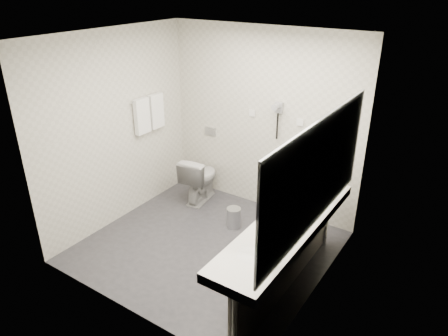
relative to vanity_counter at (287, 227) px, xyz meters
The scene contains 32 objects.
floor 1.39m from the vanity_counter, 169.92° to the left, with size 2.80×2.80×0.00m, color #2D2D32.
ceiling 2.05m from the vanity_counter, 169.92° to the left, with size 2.80×2.80×0.00m, color silver.
wall_back 1.93m from the vanity_counter, 126.87° to the left, with size 2.80×2.80×0.00m, color beige.
wall_front 1.64m from the vanity_counter, 135.64° to the right, with size 2.80×2.80×0.00m, color beige.
wall_left 2.57m from the vanity_counter, behind, with size 2.60×2.60×0.00m, color beige.
wall_right 0.56m from the vanity_counter, 36.03° to the left, with size 2.60×2.60×0.00m, color beige.
vanity_counter is the anchor object (origin of this frame).
vanity_panel 0.43m from the vanity_counter, ahead, with size 0.03×2.15×0.75m, color gray.
vanity_post_near 1.12m from the vanity_counter, 86.97° to the right, with size 0.06×0.06×0.75m, color silver.
vanity_post_far 1.12m from the vanity_counter, 86.97° to the left, with size 0.06×0.06×0.75m, color silver.
mirror 0.70m from the vanity_counter, ahead, with size 0.02×2.20×1.05m, color #B2BCC6.
basin_near 0.65m from the vanity_counter, 90.00° to the right, with size 0.40×0.31×0.05m, color silver.
basin_far 0.65m from the vanity_counter, 90.00° to the left, with size 0.40×0.31×0.05m, color silver.
faucet_near 0.69m from the vanity_counter, 73.30° to the right, with size 0.04×0.04×0.15m, color silver.
faucet_far 0.69m from the vanity_counter, 73.30° to the left, with size 0.04×0.04×0.15m, color silver.
soap_bottle_a 0.13m from the vanity_counter, 91.78° to the left, with size 0.04×0.04×0.09m, color beige.
soap_bottle_b 0.20m from the vanity_counter, 104.61° to the left, with size 0.06×0.06×0.08m, color beige.
soap_bottle_c 0.18m from the vanity_counter, ahead, with size 0.04×0.04×0.10m, color beige.
glass_left 0.33m from the vanity_counter, 54.98° to the left, with size 0.06×0.06×0.11m, color silver.
glass_right 0.38m from the vanity_counter, 72.21° to the left, with size 0.06×0.06×0.10m, color silver.
toilet 2.26m from the vanity_counter, 149.64° to the left, with size 0.39×0.69×0.70m, color silver.
flush_plate 2.48m from the vanity_counter, 143.06° to the left, with size 0.18×0.02×0.12m, color #B2B5BA.
pedal_bin 1.49m from the vanity_counter, 145.25° to the left, with size 0.19×0.19×0.26m, color #B2B5BA.
bin_lid 1.43m from the vanity_counter, 145.25° to the left, with size 0.19×0.19×0.01m, color #B2B5BA.
towel_rail 2.69m from the vanity_counter, 163.14° to the left, with size 0.02×0.02×0.62m, color silver.
towel_near 2.59m from the vanity_counter, 166.10° to the left, with size 0.07×0.24×0.48m, color white.
towel_far 2.67m from the vanity_counter, 160.15° to the left, with size 0.07×0.24×0.48m, color white.
dryer_cradle 1.85m from the vanity_counter, 120.76° to the left, with size 0.10×0.04×0.14m, color gray.
dryer_barrel 1.81m from the vanity_counter, 122.01° to the left, with size 0.08×0.08×0.14m, color gray.
dryer_cord 1.76m from the vanity_counter, 121.02° to the left, with size 0.02×0.02×0.35m, color black.
switch_plate_a 2.04m from the vanity_counter, 130.59° to the left, with size 0.09×0.02×0.09m, color silver.
switch_plate_b 1.69m from the vanity_counter, 111.13° to the left, with size 0.09×0.02×0.09m, color silver.
Camera 1 is at (2.53, -3.43, 3.05)m, focal length 33.43 mm.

